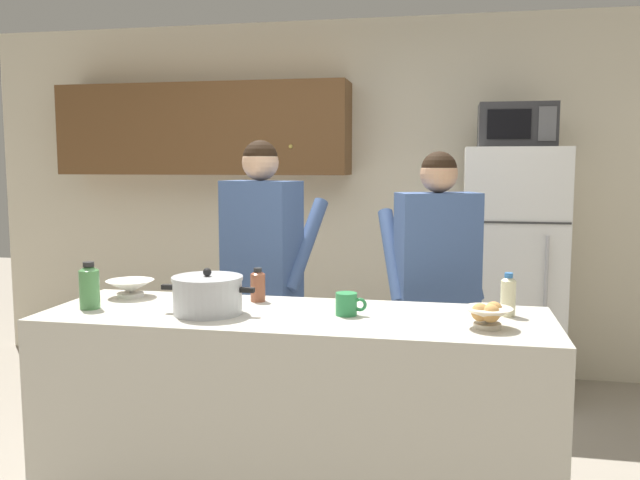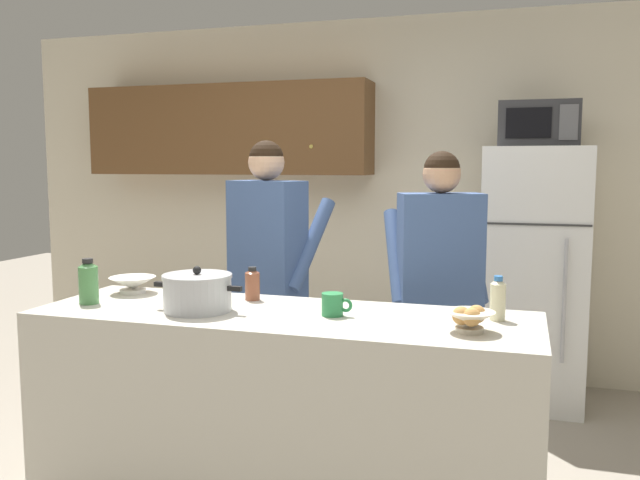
# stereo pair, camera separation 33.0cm
# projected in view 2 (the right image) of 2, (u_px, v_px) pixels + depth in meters

# --- Properties ---
(back_wall_unit) EXTENTS (6.00, 0.48, 2.60)m
(back_wall_unit) POSITION_uv_depth(u_px,v_px,m) (354.00, 183.00, 4.96)
(back_wall_unit) COLOR beige
(back_wall_unit) RESTS_ON ground
(kitchen_island) EXTENTS (2.14, 0.68, 0.92)m
(kitchen_island) POSITION_uv_depth(u_px,v_px,m) (283.00, 417.00, 2.86)
(kitchen_island) COLOR beige
(kitchen_island) RESTS_ON ground
(refrigerator) EXTENTS (0.64, 0.68, 1.65)m
(refrigerator) POSITION_uv_depth(u_px,v_px,m) (533.00, 276.00, 4.27)
(refrigerator) COLOR white
(refrigerator) RESTS_ON ground
(microwave) EXTENTS (0.48, 0.37, 0.28)m
(microwave) POSITION_uv_depth(u_px,v_px,m) (538.00, 124.00, 4.14)
(microwave) COLOR #2D2D30
(microwave) RESTS_ON refrigerator
(person_near_pot) EXTENTS (0.61, 0.55, 1.67)m
(person_near_pot) POSITION_uv_depth(u_px,v_px,m) (268.00, 256.00, 3.63)
(person_near_pot) COLOR black
(person_near_pot) RESTS_ON ground
(person_by_sink) EXTENTS (0.59, 0.54, 1.61)m
(person_by_sink) POSITION_uv_depth(u_px,v_px,m) (439.00, 273.00, 3.33)
(person_by_sink) COLOR #726656
(person_by_sink) RESTS_ON ground
(cooking_pot) EXTENTS (0.41, 0.30, 0.19)m
(cooking_pot) POSITION_uv_depth(u_px,v_px,m) (197.00, 292.00, 2.83)
(cooking_pot) COLOR silver
(cooking_pot) RESTS_ON kitchen_island
(coffee_mug) EXTENTS (0.13, 0.09, 0.10)m
(coffee_mug) POSITION_uv_depth(u_px,v_px,m) (333.00, 304.00, 2.74)
(coffee_mug) COLOR #2D8C4C
(coffee_mug) RESTS_ON kitchen_island
(bread_bowl) EXTENTS (0.19, 0.19, 0.10)m
(bread_bowl) POSITION_uv_depth(u_px,v_px,m) (470.00, 319.00, 2.47)
(bread_bowl) COLOR beige
(bread_bowl) RESTS_ON kitchen_island
(empty_bowl) EXTENTS (0.22, 0.22, 0.08)m
(empty_bowl) POSITION_uv_depth(u_px,v_px,m) (133.00, 284.00, 3.23)
(empty_bowl) COLOR white
(empty_bowl) RESTS_ON kitchen_island
(bottle_near_edge) EXTENTS (0.06, 0.06, 0.18)m
(bottle_near_edge) POSITION_uv_depth(u_px,v_px,m) (498.00, 299.00, 2.66)
(bottle_near_edge) COLOR beige
(bottle_near_edge) RESTS_ON kitchen_island
(bottle_mid_counter) EXTENTS (0.09, 0.09, 0.21)m
(bottle_mid_counter) POSITION_uv_depth(u_px,v_px,m) (88.00, 282.00, 2.98)
(bottle_mid_counter) COLOR #4C8C4C
(bottle_mid_counter) RESTS_ON kitchen_island
(bottle_far_corner) EXTENTS (0.07, 0.07, 0.15)m
(bottle_far_corner) POSITION_uv_depth(u_px,v_px,m) (252.00, 284.00, 3.06)
(bottle_far_corner) COLOR brown
(bottle_far_corner) RESTS_ON kitchen_island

